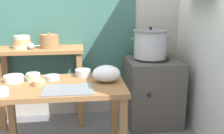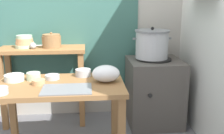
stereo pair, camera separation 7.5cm
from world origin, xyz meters
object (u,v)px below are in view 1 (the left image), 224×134
clay_pot (50,41)px  prep_bowl_1 (83,73)px  steamer_pot (150,44)px  plastic_bag (106,74)px  prep_bowl_5 (33,77)px  prep_bowl_4 (52,77)px  prep_bowl_3 (0,92)px  back_shelf_table (41,67)px  ladle (32,46)px  stove_block (152,91)px  prep_table (61,96)px  bowl_stack_enamel (22,42)px  serving_tray (68,90)px  prep_bowl_0 (39,83)px  prep_bowl_2 (14,78)px

clay_pot → prep_bowl_1: 0.71m
steamer_pot → plastic_bag: size_ratio=1.78×
prep_bowl_1 → prep_bowl_5: (-0.44, -0.09, 0.00)m
clay_pot → prep_bowl_4: (0.07, -0.65, -0.23)m
steamer_pot → prep_bowl_3: steamer_pot is taller
clay_pot → prep_bowl_4: 0.69m
back_shelf_table → ladle: bearing=-139.2°
prep_bowl_3 → prep_bowl_4: 0.51m
stove_block → prep_table: bearing=-146.5°
steamer_pot → bowl_stack_enamel: (-1.42, 0.13, 0.02)m
prep_table → serving_tray: (0.07, -0.17, 0.12)m
steamer_pot → prep_bowl_5: 1.34m
serving_tray → plastic_bag: plastic_bag is taller
prep_table → prep_bowl_3: bearing=-152.7°
prep_table → clay_pot: bearing=101.1°
prep_table → back_shelf_table: bearing=108.4°
prep_table → bowl_stack_enamel: bowl_stack_enamel is taller
stove_block → prep_bowl_4: size_ratio=5.97×
prep_bowl_3 → prep_bowl_0: bearing=40.6°
prep_table → ladle: bearing=114.8°
prep_bowl_3 → prep_table: bearing=27.3°
back_shelf_table → prep_bowl_0: (0.08, -0.80, 0.07)m
serving_tray → prep_bowl_1: prep_bowl_1 is taller
stove_block → prep_bowl_0: bearing=-150.5°
prep_table → serving_tray: size_ratio=2.75×
bowl_stack_enamel → prep_bowl_4: (0.37, -0.67, -0.22)m
back_shelf_table → prep_bowl_5: bearing=-88.6°
stove_block → prep_bowl_5: prep_bowl_5 is taller
prep_bowl_5 → prep_bowl_4: bearing=3.0°
plastic_bag → prep_bowl_4: (-0.48, 0.12, -0.05)m
steamer_pot → prep_bowl_2: steamer_pot is taller
clay_pot → plastic_bag: size_ratio=0.86×
back_shelf_table → clay_pot: (0.11, 0.00, 0.29)m
stove_block → prep_bowl_4: (-1.09, -0.52, 0.36)m
clay_pot → ladle: (-0.18, -0.06, -0.04)m
plastic_bag → prep_bowl_3: (-0.83, -0.25, -0.04)m
stove_block → prep_bowl_5: bearing=-157.1°
stove_block → prep_bowl_2: size_ratio=4.53×
prep_bowl_1 → back_shelf_table: bearing=128.7°
prep_bowl_2 → prep_table: bearing=-16.8°
steamer_pot → bowl_stack_enamel: bearing=174.6°
stove_block → clay_pot: (-1.16, 0.13, 0.59)m
prep_table → prep_bowl_1: 0.33m
clay_pot → prep_table: bearing=-78.9°
bowl_stack_enamel → prep_bowl_3: (0.02, -1.04, -0.21)m
prep_bowl_3 → prep_bowl_5: (0.19, 0.36, 0.01)m
prep_bowl_2 → ladle: bearing=82.7°
clay_pot → prep_bowl_5: bearing=-98.0°
stove_block → steamer_pot: size_ratio=1.79×
plastic_bag → prep_bowl_4: 0.50m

